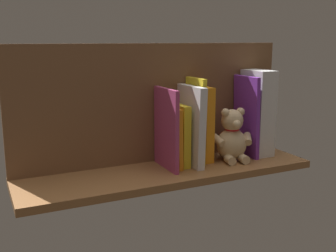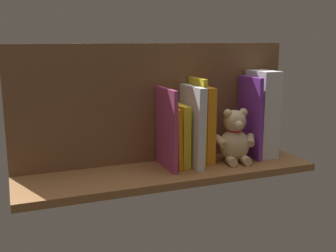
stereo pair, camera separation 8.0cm
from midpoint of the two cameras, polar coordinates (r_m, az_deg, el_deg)
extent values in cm
cube|color=brown|center=(125.65, 1.83, -6.43)|extent=(89.93, 24.46, 2.20)
cube|color=brown|center=(129.99, 0.13, 3.15)|extent=(89.93, 1.50, 37.23)
cube|color=silver|center=(141.07, 14.45, 1.65)|extent=(6.47, 12.06, 28.44)
cube|color=purple|center=(138.29, 12.91, 1.16)|extent=(2.12, 12.85, 26.70)
ellipsoid|color=#D1B284|center=(134.12, 10.82, -2.66)|extent=(11.29, 10.46, 10.36)
sphere|color=#D1B284|center=(132.39, 10.96, 0.63)|extent=(7.12, 7.12, 7.12)
sphere|color=#D1B284|center=(132.92, 12.07, 1.80)|extent=(2.75, 2.75, 2.75)
sphere|color=#D1B284|center=(130.93, 9.92, 1.74)|extent=(2.75, 2.75, 2.75)
sphere|color=beige|center=(129.75, 11.44, 0.14)|extent=(2.75, 2.75, 2.75)
cylinder|color=#D1B284|center=(134.42, 13.01, -1.92)|extent=(4.68, 5.62, 3.83)
cylinder|color=#D1B284|center=(130.78, 9.06, -2.15)|extent=(3.23, 5.42, 3.83)
cylinder|color=#D1B284|center=(132.10, 12.41, -4.66)|extent=(3.42, 4.32, 2.75)
cylinder|color=#D1B284|center=(130.36, 10.52, -4.81)|extent=(3.42, 4.32, 2.75)
torus|color=red|center=(132.96, 10.91, -0.56)|extent=(5.51, 5.51, 0.81)
cube|color=orange|center=(131.70, 6.86, 0.22)|extent=(2.97, 9.86, 23.84)
cube|color=yellow|center=(129.53, 5.82, 0.70)|extent=(1.40, 10.98, 26.74)
cube|color=silver|center=(126.84, 5.10, -0.02)|extent=(3.00, 14.82, 24.68)
cube|color=yellow|center=(127.45, 3.45, -1.24)|extent=(2.42, 11.66, 18.94)
cube|color=orange|center=(125.96, 2.43, -1.52)|extent=(1.71, 12.69, 18.42)
cube|color=#B23F72|center=(123.39, 1.78, -0.39)|extent=(1.21, 15.12, 24.32)
camera|label=1|loc=(0.04, -88.13, 0.40)|focal=44.09mm
camera|label=2|loc=(0.04, 91.87, -0.40)|focal=44.09mm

